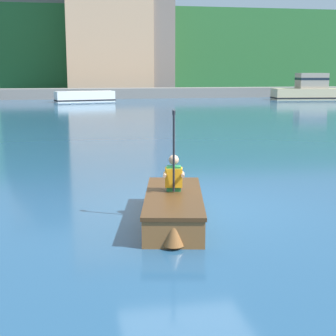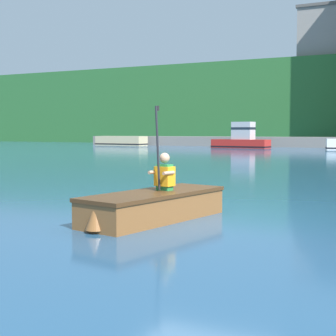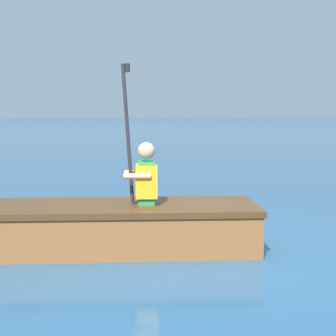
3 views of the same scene
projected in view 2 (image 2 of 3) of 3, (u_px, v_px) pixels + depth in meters
The scene contains 5 objects.
ground_plane at pixel (198, 215), 8.74m from camera, with size 300.00×300.00×0.00m, color navy.
moored_boat_dock_west_end at pixel (241, 139), 43.36m from camera, with size 5.12×2.07×2.20m.
moored_boat_dock_west_inner at pixel (121, 141), 50.90m from camera, with size 5.47×2.06×0.92m.
rowboat_foreground at pixel (153, 204), 8.22m from camera, with size 1.45×2.89×0.46m.
person_paddler at pixel (164, 173), 8.42m from camera, with size 0.40×0.38×1.38m.
Camera 2 is at (3.37, -7.99, 1.44)m, focal length 55.00 mm.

